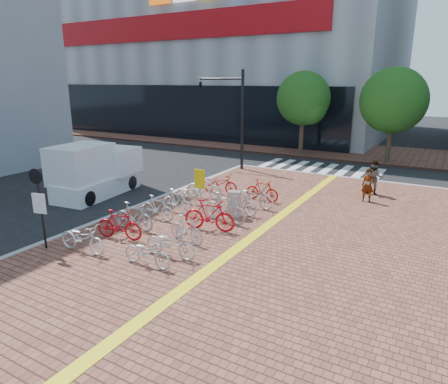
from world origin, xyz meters
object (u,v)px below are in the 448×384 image
Objects in this scene: bike_0 at (83,238)px; bike_9 at (170,243)px; bike_15 at (262,190)px; pedestrian_b at (374,178)px; bike_6 at (204,187)px; bike_3 at (157,208)px; bike_10 at (186,229)px; bike_2 at (134,216)px; bike_14 at (252,196)px; bike_13 at (237,203)px; box_truck at (95,171)px; bike_12 at (225,208)px; bike_5 at (190,194)px; utility_box at (234,204)px; yellow_sign at (200,183)px; pedestrian_a at (368,185)px; bike_4 at (177,201)px; traffic_light_pole at (223,101)px; bike_8 at (147,252)px; bike_1 at (119,225)px; bike_11 at (209,215)px.

bike_0 reaches higher than bike_9.
bike_15 is 5.50m from pedestrian_b.
bike_0 is at bearing -127.73° from pedestrian_b.
bike_6 is at bearing -153.02° from pedestrian_b.
bike_10 is at bearing -116.67° from bike_3.
bike_2 reaches higher than bike_14.
bike_14 is (0.15, 1.11, 0.04)m from bike_13.
box_truck is at bearing 93.29° from bike_13.
bike_6 is 0.91× the size of bike_12.
bike_5 is 2.59m from utility_box.
yellow_sign reaches higher than bike_15.
pedestrian_a is 1.29m from pedestrian_b.
bike_4 is 0.95× the size of bike_6.
bike_2 is 5.22m from bike_14.
bike_12 is at bearing -178.41° from bike_13.
bike_12 is at bearing -134.20° from pedestrian_a.
bike_5 is 5.54m from bike_9.
bike_9 is at bearing -157.36° from bike_10.
traffic_light_pole is (-2.73, 13.57, 3.61)m from bike_0.
utility_box is (2.46, 1.79, 0.05)m from bike_3.
bike_15 is at bearing -4.35° from bike_9.
bike_15 is at bearing -46.39° from traffic_light_pole.
bike_8 is at bearing -172.48° from bike_6.
bike_1 is 0.98× the size of bike_9.
bike_0 is 1.40m from bike_1.
bike_4 is at bearing -144.98° from yellow_sign.
bike_11 is 1.29× the size of pedestrian_a.
bike_8 is 12.09m from pedestrian_b.
bike_12 reaches higher than bike_15.
bike_11 reaches higher than bike_12.
bike_8 is 1.02× the size of bike_15.
box_truck is at bearing 93.10° from bike_12.
bike_1 is at bearing 123.54° from bike_10.
bike_5 is 0.92× the size of bike_13.
bike_12 is (0.05, 1.03, -0.00)m from bike_11.
bike_5 is 8.89m from traffic_light_pole.
bike_6 is 0.99× the size of bike_9.
pedestrian_a reaches higher than bike_3.
bike_15 is at bearing 61.61° from yellow_sign.
bike_12 is at bearing -145.43° from bike_6.
bike_0 is at bearing 157.40° from bike_14.
bike_13 is 2.26m from bike_15.
bike_3 is 9.40m from pedestrian_a.
bike_0 reaches higher than bike_5.
bike_8 is 7.75m from bike_15.
bike_9 is 3.58m from bike_12.
bike_0 is at bearing 106.94° from bike_9.
bike_6 is 2.55m from bike_14.
traffic_light_pole is at bearing 33.05° from bike_13.
box_truck reaches higher than bike_0.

